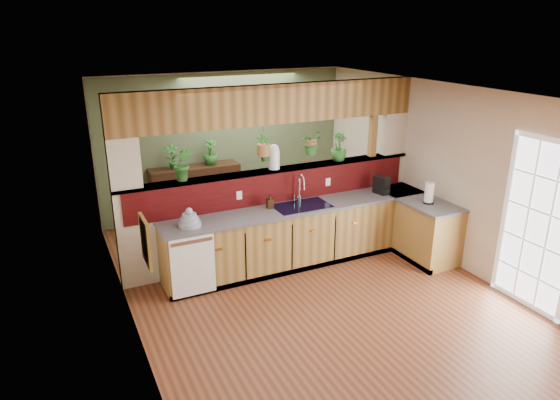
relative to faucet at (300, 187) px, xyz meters
name	(u,v)px	position (x,y,z in m)	size (l,w,h in m)	color
ground	(318,296)	(-0.31, -1.13, -1.13)	(4.60, 7.00, 0.01)	brown
ceiling	(324,96)	(-0.31, -1.13, 1.47)	(4.60, 7.00, 0.01)	brown
wall_back	(225,144)	(-0.31, 2.37, 0.17)	(4.60, 0.02, 2.60)	beige
wall_left	(130,235)	(-2.61, -1.13, 0.17)	(0.02, 7.00, 2.60)	beige
wall_right	(462,179)	(1.99, -1.13, 0.17)	(0.02, 7.00, 2.60)	beige
pass_through_partition	(277,182)	(-0.28, 0.21, 0.06)	(4.60, 0.21, 2.60)	beige
pass_through_ledge	(275,170)	(-0.31, 0.22, 0.24)	(4.60, 0.21, 0.04)	brown
header_beam	(275,104)	(-0.31, 0.22, 1.19)	(4.60, 0.15, 0.55)	brown
sage_backwall	(226,144)	(-0.31, 2.35, 0.17)	(4.55, 0.02, 2.55)	#4C5E40
countertop	(339,230)	(0.53, -0.27, -0.68)	(4.14, 1.52, 0.90)	brown
dishwasher	(193,266)	(-1.79, -0.47, -0.67)	(0.58, 0.03, 0.82)	white
navy_sink	(301,211)	(-0.06, -0.16, -0.31)	(0.82, 0.50, 0.18)	black
french_door	(537,228)	(1.96, -2.43, -0.08)	(0.06, 1.02, 2.16)	white
framed_print	(146,242)	(-2.58, -1.93, 0.42)	(0.04, 0.35, 0.45)	brown
faucet	(300,187)	(0.00, 0.00, 0.00)	(0.19, 0.19, 0.43)	#B7B7B2
dish_stack	(190,221)	(-1.73, -0.22, -0.15)	(0.29, 0.29, 0.26)	#8E9BB7
soap_dispenser	(270,201)	(-0.51, -0.04, -0.13)	(0.09, 0.09, 0.20)	#392715
coffee_maker	(382,186)	(1.31, -0.20, -0.11)	(0.14, 0.24, 0.27)	black
paper_towel	(429,193)	(1.67, -0.86, -0.08)	(0.16, 0.16, 0.33)	black
glass_jar	(274,157)	(-0.32, 0.22, 0.44)	(0.16, 0.16, 0.36)	silver
ledge_plant_left	(183,164)	(-1.65, 0.22, 0.49)	(0.26, 0.21, 0.47)	#22581E
ledge_plant_right	(339,147)	(0.77, 0.22, 0.48)	(0.24, 0.24, 0.43)	#22581E
hanging_plant_a	(263,138)	(-0.48, 0.22, 0.73)	(0.23, 0.19, 0.53)	brown
hanging_plant_b	(311,132)	(0.28, 0.22, 0.75)	(0.41, 0.39, 0.47)	brown
shelving_console	(196,195)	(-0.98, 2.12, -0.63)	(1.57, 0.42, 1.05)	black
shelf_plant_a	(172,156)	(-1.36, 2.12, 0.12)	(0.23, 0.16, 0.44)	#22581E
shelf_plant_b	(210,152)	(-0.68, 2.12, 0.12)	(0.25, 0.25, 0.45)	#22581E
floor_plant	(288,196)	(0.63, 1.65, -0.74)	(0.70, 0.60, 0.77)	#22581E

